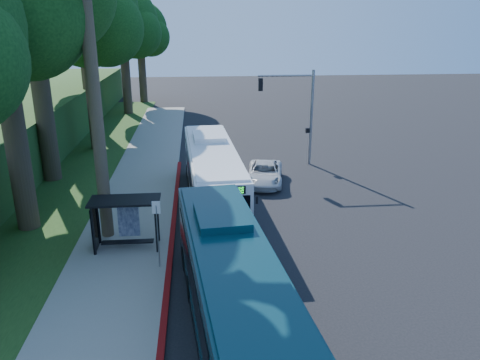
{
  "coord_description": "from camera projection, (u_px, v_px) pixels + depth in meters",
  "views": [
    {
      "loc": [
        -3.61,
        -23.33,
        10.27
      ],
      "look_at": [
        -1.32,
        1.0,
        1.95
      ],
      "focal_mm": 35.0,
      "sensor_mm": 36.0,
      "label": 1
    }
  ],
  "objects": [
    {
      "name": "grass_verge",
      "position": [
        48.0,
        194.0,
        29.16
      ],
      "size": [
        8.0,
        70.0,
        0.06
      ],
      "primitive_type": "cube",
      "color": "#234719",
      "rests_on": "ground"
    },
    {
      "name": "stop_sign_pole",
      "position": [
        157.0,
        225.0,
        19.75
      ],
      "size": [
        0.35,
        0.06,
        3.17
      ],
      "color": "gray",
      "rests_on": "ground"
    },
    {
      "name": "ground",
      "position": [
        266.0,
        219.0,
        25.62
      ],
      "size": [
        140.0,
        140.0,
        0.0
      ],
      "primitive_type": "plane",
      "color": "black",
      "rests_on": "ground"
    },
    {
      "name": "tree_2",
      "position": [
        86.0,
        18.0,
        36.25
      ],
      "size": [
        8.82,
        8.4,
        15.12
      ],
      "color": "#382B1E",
      "rests_on": "ground"
    },
    {
      "name": "white_bus",
      "position": [
        212.0,
        174.0,
        27.26
      ],
      "size": [
        3.35,
        12.72,
        3.75
      ],
      "rotation": [
        0.0,
        0.0,
        0.05
      ],
      "color": "white",
      "rests_on": "ground"
    },
    {
      "name": "tree_5",
      "position": [
        140.0,
        32.0,
        59.49
      ],
      "size": [
        7.35,
        7.0,
        12.86
      ],
      "color": "#382B1E",
      "rests_on": "ground"
    },
    {
      "name": "tree_3",
      "position": [
        81.0,
        2.0,
        43.12
      ],
      "size": [
        10.08,
        9.6,
        17.28
      ],
      "color": "#382B1E",
      "rests_on": "ground"
    },
    {
      "name": "sidewalk",
      "position": [
        130.0,
        223.0,
        24.95
      ],
      "size": [
        4.5,
        70.0,
        0.12
      ],
      "primitive_type": "cube",
      "color": "gray",
      "rests_on": "ground"
    },
    {
      "name": "traffic_signal_pole",
      "position": [
        298.0,
        106.0,
        33.95
      ],
      "size": [
        4.1,
        0.3,
        7.0
      ],
      "color": "gray",
      "rests_on": "ground"
    },
    {
      "name": "pickup",
      "position": [
        265.0,
        173.0,
        31.07
      ],
      "size": [
        3.12,
        5.25,
        1.37
      ],
      "primitive_type": "imported",
      "rotation": [
        0.0,
        0.0,
        -0.18
      ],
      "color": "silver",
      "rests_on": "ground"
    },
    {
      "name": "tree_4",
      "position": [
        123.0,
        26.0,
        51.61
      ],
      "size": [
        8.4,
        8.0,
        14.14
      ],
      "color": "#382B1E",
      "rests_on": "ground"
    },
    {
      "name": "teal_bus",
      "position": [
        231.0,
        285.0,
        15.81
      ],
      "size": [
        3.84,
        12.53,
        3.67
      ],
      "rotation": [
        0.0,
        0.0,
        0.1
      ],
      "color": "#0A2E38",
      "rests_on": "ground"
    },
    {
      "name": "red_curb",
      "position": [
        170.0,
        256.0,
        21.38
      ],
      "size": [
        0.25,
        30.0,
        0.13
      ],
      "primitive_type": "cube",
      "color": "maroon",
      "rests_on": "ground"
    },
    {
      "name": "bus_shelter",
      "position": [
        121.0,
        213.0,
        21.69
      ],
      "size": [
        3.2,
        1.51,
        2.55
      ],
      "color": "black",
      "rests_on": "ground"
    }
  ]
}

